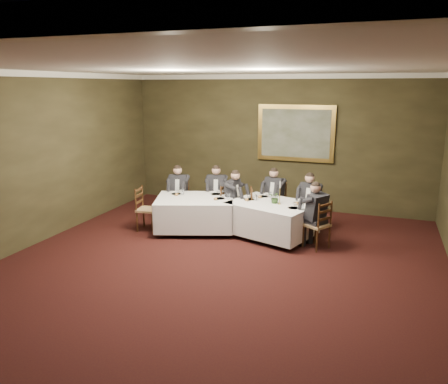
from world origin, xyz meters
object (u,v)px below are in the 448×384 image
Objects in this scene: diner_main_backright at (310,209)px; diner_main_endleft at (232,206)px; chair_main_backright at (309,219)px; chair_sec_backright at (217,208)px; candlestick at (280,196)px; centerpiece at (275,197)px; chair_main_backleft at (275,212)px; table_second at (195,211)px; chair_sec_endright at (243,218)px; diner_main_endright at (317,224)px; diner_main_backleft at (275,203)px; diner_sec_backleft at (179,199)px; table_main at (271,217)px; chair_main_endright at (317,235)px; chair_main_endleft at (232,215)px; chair_sec_backleft at (179,208)px; painting at (296,133)px; chair_sec_endleft at (147,218)px; diner_sec_backright at (217,199)px.

diner_main_backright is 1.76m from diner_main_endleft.
chair_main_backright is 1.00× the size of chair_sec_backright.
centerpiece is at bearing 160.63° from candlestick.
chair_main_backright is (0.87, -0.29, 0.00)m from chair_main_backleft.
chair_sec_endright reaches higher than table_second.
diner_main_backright is at bearing 176.65° from chair_main_backleft.
diner_main_backright is 1.06m from diner_main_endright.
table_second is 1.87m from centerpiece.
chair_main_backleft is at bearing 36.03° from table_second.
diner_sec_backleft is at bearing 26.77° from diner_main_backleft.
chair_sec_endright is at bearing 164.61° from table_main.
chair_main_backright is 1.00× the size of chair_sec_endright.
chair_main_backright is 1.08m from chair_main_endright.
diner_main_backleft is at bearing 172.91° from chair_sec_backright.
chair_main_endleft is at bearing 125.70° from chair_sec_backright.
chair_main_backright is 0.23m from diner_main_backright.
chair_sec_backleft is 3.54m from painting.
chair_main_backleft is 0.95m from diner_main_backright.
table_main is at bearing 78.57° from chair_main_endleft.
chair_main_backright is 3.68m from chair_sec_endleft.
chair_sec_backright is at bearing 81.45° from table_second.
centerpiece is at bearing 157.14° from diner_sec_backleft.
painting is at bearing 91.72° from centerpiece.
chair_main_endleft is (0.70, 0.50, -0.17)m from table_second.
table_main is 1.07m from diner_main_endright.
diner_sec_backleft is at bearing -90.50° from diner_main_endleft.
diner_main_backleft is 1.00× the size of diner_sec_backright.
chair_main_backleft is at bearing -8.25° from diner_main_backright.
diner_main_backleft is at bearing 74.14° from chair_main_endright.
chair_main_backleft is 1.43m from chair_sec_backright.
centerpiece is (1.10, -0.33, 0.62)m from chair_main_endleft.
candlestick is (1.76, -0.86, 0.67)m from chair_sec_backright.
painting reaches higher than chair_sec_backright.
diner_main_backright reaches higher than chair_sec_backright.
diner_main_backright is 1.01m from centerpiece.
chair_sec_endleft is (-1.74, -0.85, 0.00)m from chair_main_endleft.
centerpiece is 2.63m from painting.
painting reaches higher than chair_main_endright.
table_second is 0.88m from chair_main_endleft.
chair_main_endright is at bearing -19.50° from centerpiece.
diner_main_backright is (0.87, -0.29, 0.00)m from diner_main_backleft.
diner_main_endleft is 2.15m from diner_main_endright.
chair_sec_backright is at bearing 21.67° from chair_main_backleft.
diner_sec_backleft is (-1.43, 0.18, 0.23)m from chair_main_endleft.
chair_main_backright is (2.44, 0.86, -0.17)m from table_second.
candlestick is at bearing 102.17° from chair_main_endright.
chair_sec_backright is at bearing 35.69° from chair_sec_endright.
centerpiece is at bearing 102.32° from diner_main_endright.
diner_sec_backleft reaches higher than chair_sec_backright.
table_main is 2.04× the size of chair_sec_endleft.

